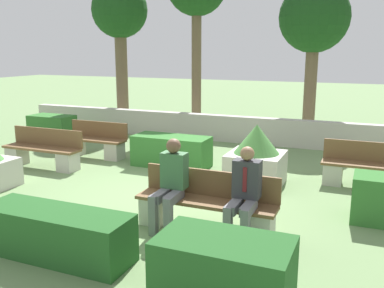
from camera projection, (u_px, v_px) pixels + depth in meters
ground_plane at (162, 195)px, 7.97m from camera, size 60.00×60.00×0.00m
perimeter_wall at (240, 129)px, 12.39m from camera, size 14.58×0.30×0.76m
bench_front at (206, 207)px, 6.35m from camera, size 2.13×0.48×0.87m
bench_left_side at (95, 144)px, 10.72m from camera, size 1.65×0.49×0.87m
bench_right_side at (43, 152)px, 9.78m from camera, size 1.94×0.48×0.87m
bench_back at (365, 171)px, 8.35m from camera, size 1.64×0.49×0.87m
person_seated_man at (244, 190)px, 5.90m from camera, size 0.38×0.64×1.34m
person_seated_woman at (171, 180)px, 6.33m from camera, size 0.38×0.64×1.36m
hedge_block_near_left at (56, 234)px, 5.53m from camera, size 2.08×0.66×0.63m
hedge_block_near_right at (171, 151)px, 9.85m from camera, size 1.77×0.74×0.71m
hedge_block_mid_left at (52, 128)px, 12.68m from camera, size 1.30×0.71×0.75m
hedge_block_mid_right at (224, 271)px, 4.49m from camera, size 1.41×0.82×0.72m
planter_corner_left at (256, 157)px, 8.45m from camera, size 1.06×1.06×1.22m
tree_leftmost at (120, 15)px, 14.13m from camera, size 1.85×1.85×4.86m
tree_center_right at (314, 20)px, 12.58m from camera, size 2.07×2.07×4.61m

